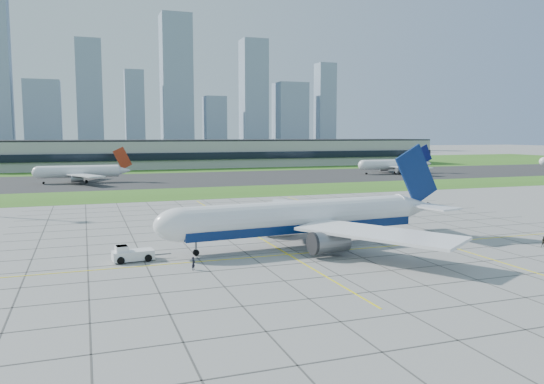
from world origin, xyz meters
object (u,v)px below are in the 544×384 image
object	(u,v)px
pushback_tug	(131,254)
crew_far	(544,242)
distant_jet_2	(394,164)
airliner	(303,218)
crew_near	(193,263)
distant_jet_1	(81,172)

from	to	relation	value
pushback_tug	crew_far	bearing A→B (deg)	-15.78
crew_far	distant_jet_2	xyz separation A→B (m)	(68.13, 153.05, 3.58)
airliner	pushback_tug	bearing A→B (deg)	179.07
crew_near	distant_jet_1	distance (m)	147.94
airliner	distant_jet_1	distance (m)	141.51
pushback_tug	crew_near	size ratio (longest dim) A/B	4.76
distant_jet_1	distant_jet_2	world-z (taller)	same
crew_near	crew_far	bearing A→B (deg)	-56.39
distant_jet_2	distant_jet_1	bearing A→B (deg)	-179.46
pushback_tug	crew_far	world-z (taller)	pushback_tug
distant_jet_1	distant_jet_2	xyz separation A→B (m)	(142.25, 1.35, 0.00)
crew_near	pushback_tug	bearing A→B (deg)	81.18
pushback_tug	crew_near	bearing A→B (deg)	-51.69
airliner	distant_jet_2	bearing A→B (deg)	47.68
airliner	crew_near	distance (m)	23.66
pushback_tug	distant_jet_1	distance (m)	139.00
distant_jet_2	pushback_tug	bearing A→B (deg)	-133.91
distant_jet_1	distant_jet_2	size ratio (longest dim) A/B	1.00
airliner	pushback_tug	distance (m)	29.08
crew_far	crew_near	bearing A→B (deg)	-155.14
pushback_tug	distant_jet_2	world-z (taller)	distant_jet_2
crew_far	distant_jet_1	world-z (taller)	distant_jet_1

